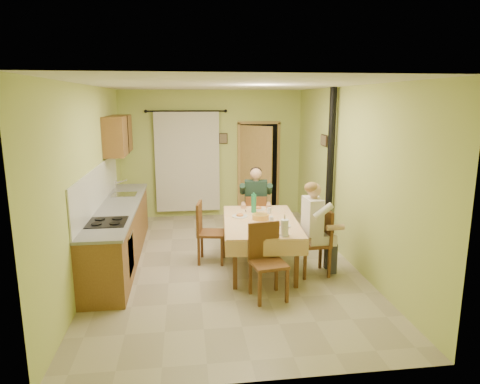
{
  "coord_description": "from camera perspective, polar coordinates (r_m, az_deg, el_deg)",
  "views": [
    {
      "loc": [
        -0.61,
        -6.49,
        2.58
      ],
      "look_at": [
        0.25,
        0.1,
        1.15
      ],
      "focal_mm": 32.0,
      "sensor_mm": 36.0,
      "label": 1
    }
  ],
  "objects": [
    {
      "name": "floor",
      "position": [
        7.01,
        -1.95,
        -9.46
      ],
      "size": [
        4.0,
        6.0,
        0.01
      ],
      "primitive_type": "cube",
      "color": "tan",
      "rests_on": "ground"
    },
    {
      "name": "room_shell",
      "position": [
        6.56,
        -2.06,
        5.48
      ],
      "size": [
        4.04,
        6.04,
        2.82
      ],
      "color": "#C5D46D",
      "rests_on": "ground"
    },
    {
      "name": "kitchen_run",
      "position": [
        7.29,
        -15.82,
        -5.07
      ],
      "size": [
        0.64,
        3.64,
        1.56
      ],
      "color": "brown",
      "rests_on": "ground"
    },
    {
      "name": "upper_cabinets",
      "position": [
        8.3,
        -15.93,
        7.33
      ],
      "size": [
        0.35,
        1.4,
        0.7
      ],
      "primitive_type": "cube",
      "color": "brown",
      "rests_on": "room_shell"
    },
    {
      "name": "curtain",
      "position": [
        9.48,
        -7.02,
        4.07
      ],
      "size": [
        1.7,
        0.07,
        2.22
      ],
      "color": "black",
      "rests_on": "ground"
    },
    {
      "name": "doorway",
      "position": [
        9.59,
        2.3,
        2.97
      ],
      "size": [
        0.96,
        0.61,
        2.15
      ],
      "color": "black",
      "rests_on": "ground"
    },
    {
      "name": "dining_table",
      "position": [
        6.76,
        2.74,
        -6.87
      ],
      "size": [
        1.28,
        1.97,
        0.76
      ],
      "rotation": [
        0.0,
        0.0,
        -0.08
      ],
      "color": "#E1B079",
      "rests_on": "ground"
    },
    {
      "name": "tableware",
      "position": [
        6.55,
        3.09,
        -3.52
      ],
      "size": [
        0.8,
        1.65,
        0.33
      ],
      "color": "white",
      "rests_on": "dining_table"
    },
    {
      "name": "chair_far",
      "position": [
        7.79,
        2.09,
        -4.97
      ],
      "size": [
        0.42,
        0.42,
        0.93
      ],
      "rotation": [
        0.0,
        0.0,
        -0.14
      ],
      "color": "brown",
      "rests_on": "ground"
    },
    {
      "name": "chair_near",
      "position": [
        5.77,
        3.75,
        -11.24
      ],
      "size": [
        0.5,
        0.5,
        1.0
      ],
      "rotation": [
        0.0,
        0.0,
        3.31
      ],
      "color": "brown",
      "rests_on": "ground"
    },
    {
      "name": "chair_right",
      "position": [
        6.6,
        9.84,
        -8.33
      ],
      "size": [
        0.45,
        0.45,
        1.0
      ],
      "rotation": [
        0.0,
        0.0,
        1.62
      ],
      "color": "brown",
      "rests_on": "ground"
    },
    {
      "name": "chair_left",
      "position": [
        7.0,
        -3.94,
        -6.97
      ],
      "size": [
        0.5,
        0.5,
        0.99
      ],
      "rotation": [
        0.0,
        0.0,
        -1.75
      ],
      "color": "brown",
      "rests_on": "ground"
    },
    {
      "name": "man_far",
      "position": [
        7.65,
        2.12,
        -0.71
      ],
      "size": [
        0.62,
        0.51,
        1.39
      ],
      "rotation": [
        0.0,
        0.0,
        -0.14
      ],
      "color": "#192D23",
      "rests_on": "chair_far"
    },
    {
      "name": "man_right",
      "position": [
        6.42,
        9.9,
        -3.42
      ],
      "size": [
        0.47,
        0.59,
        1.39
      ],
      "rotation": [
        0.0,
        0.0,
        1.62
      ],
      "color": "silver",
      "rests_on": "chair_right"
    },
    {
      "name": "stove_flue",
      "position": [
        7.68,
        11.81,
        0.2
      ],
      "size": [
        0.24,
        0.24,
        2.8
      ],
      "color": "black",
      "rests_on": "ground"
    },
    {
      "name": "picture_back",
      "position": [
        9.54,
        -2.25,
        7.15
      ],
      "size": [
        0.19,
        0.03,
        0.23
      ],
      "primitive_type": "cube",
      "color": "black",
      "rests_on": "room_shell"
    },
    {
      "name": "picture_right",
      "position": [
        8.14,
        11.14,
        6.78
      ],
      "size": [
        0.03,
        0.31,
        0.21
      ],
      "primitive_type": "cube",
      "color": "brown",
      "rests_on": "room_shell"
    }
  ]
}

